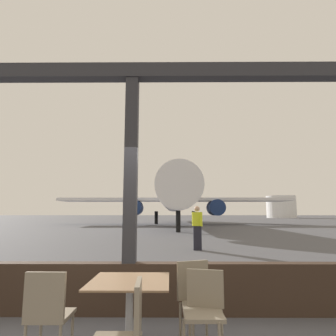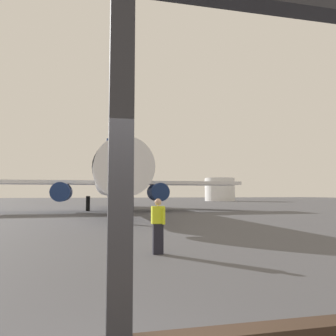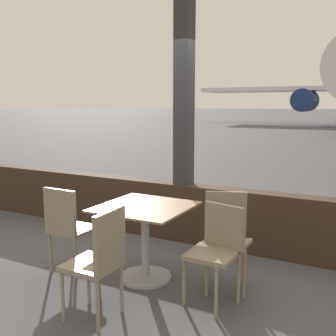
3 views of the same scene
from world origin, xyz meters
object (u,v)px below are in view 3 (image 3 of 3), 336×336
at_px(cafe_chair_window_right, 67,223).
at_px(cafe_chair_aisle_left, 100,256).
at_px(cafe_chair_aisle_right, 226,232).
at_px(dining_table, 145,234).
at_px(cafe_chair_window_left, 217,245).

height_order(cafe_chair_window_right, cafe_chair_aisle_left, cafe_chair_aisle_left).
relative_size(cafe_chair_window_right, cafe_chair_aisle_right, 1.00).
bearing_deg(cafe_chair_aisle_right, dining_table, -161.52).
bearing_deg(cafe_chair_aisle_left, cafe_chair_aisle_right, 58.34).
bearing_deg(cafe_chair_window_left, cafe_chair_window_right, -174.17).
xyz_separation_m(dining_table, cafe_chair_window_right, (-0.78, -0.26, 0.07)).
bearing_deg(cafe_chair_window_left, cafe_chair_aisle_left, -134.29).
xyz_separation_m(cafe_chair_window_left, cafe_chair_aisle_left, (-0.71, -0.73, 0.02)).
distance_m(cafe_chair_window_left, cafe_chair_aisle_left, 1.02).
bearing_deg(cafe_chair_aisle_right, cafe_chair_aisle_left, -121.66).
bearing_deg(cafe_chair_window_right, cafe_chair_aisle_left, -33.29).
bearing_deg(cafe_chair_window_right, dining_table, 18.18).
distance_m(dining_table, cafe_chair_window_left, 0.81).
relative_size(cafe_chair_window_right, cafe_chair_aisle_left, 0.98).
bearing_deg(cafe_chair_aisle_left, cafe_chair_window_right, 146.71).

